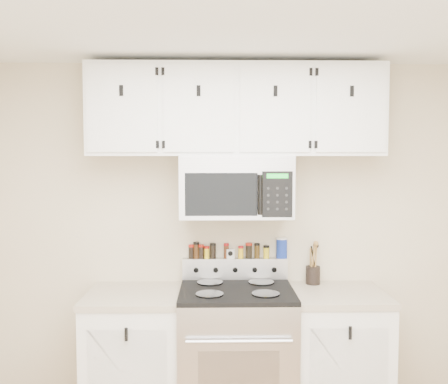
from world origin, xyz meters
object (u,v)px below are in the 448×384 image
Objects in this scene: microwave at (236,187)px; utensil_crock at (313,274)px; salt_canister at (282,248)px; range at (236,356)px.

utensil_crock is at bearing 10.57° from microwave.
microwave reaches higher than salt_canister.
utensil_crock is at bearing -13.06° from salt_canister.
range is at bearing -140.30° from salt_canister.
utensil_crock is (0.56, 0.10, -0.63)m from microwave.
utensil_crock reaches higher than range.
range is 1.45× the size of microwave.
salt_canister is at bearing 24.61° from microwave.
microwave is 0.59m from salt_canister.
utensil_crock is (0.56, 0.23, 0.51)m from range.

